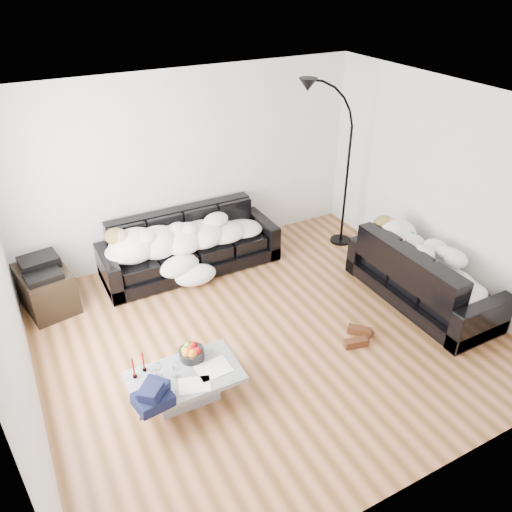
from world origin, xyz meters
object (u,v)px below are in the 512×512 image
sofa_back (190,244)px  stereo (40,266)px  sleeper_back (190,230)px  floor_lamp (347,174)px  coffee_table (186,386)px  wine_glass_a (159,370)px  sofa_right (424,273)px  wine_glass_c (177,370)px  shoes (357,337)px  av_cabinet (46,289)px  fruit_bowl (192,351)px  candle_left (134,368)px  candle_right (143,362)px  wine_glass_b (155,376)px  sleeper_right (427,258)px

sofa_back → stereo: 1.91m
sleeper_back → floor_lamp: floor_lamp is taller
coffee_table → floor_lamp: bearing=30.0°
coffee_table → wine_glass_a: wine_glass_a is taller
sofa_right → wine_glass_c: bearing=92.8°
sofa_back → shoes: bearing=-64.7°
shoes → coffee_table: bearing=-157.7°
sofa_back → av_cabinet: bearing=-179.8°
wine_glass_c → coffee_table: bearing=-2.0°
sofa_right → av_cabinet: (-4.20, 2.06, -0.13)m
coffee_table → fruit_bowl: 0.34m
sofa_right → av_cabinet: bearing=63.8°
shoes → stereo: size_ratio=1.03×
candle_left → candle_right: bearing=24.1°
coffee_table → floor_lamp: (3.26, 1.88, 0.94)m
fruit_bowl → stereo: size_ratio=0.59×
wine_glass_a → wine_glass_c: (0.15, -0.09, 0.01)m
sofa_back → stereo: bearing=-179.8°
fruit_bowl → wine_glass_b: size_ratio=1.71×
coffee_table → candle_left: (-0.43, 0.19, 0.27)m
wine_glass_a → coffee_table: bearing=-23.2°
sofa_right → shoes: (-1.19, -0.26, -0.35)m
sleeper_right → wine_glass_a: size_ratio=10.16×
sleeper_right → stereo: size_ratio=3.87×
stereo → floor_lamp: size_ratio=0.20×
fruit_bowl → wine_glass_b: bearing=-160.5°
wine_glass_b → wine_glass_c: size_ratio=0.81×
sofa_back → wine_glass_b: bearing=-119.0°
sofa_right → shoes: sofa_right is taller
sofa_right → shoes: 1.27m
candle_left → shoes: size_ratio=0.52×
candle_right → stereo: size_ratio=0.51×
sleeper_right → fruit_bowl: size_ratio=6.55×
candle_right → stereo: bearing=107.9°
shoes → stereo: (-3.01, 2.33, 0.55)m
sleeper_back → wine_glass_b: (-1.22, -2.14, -0.24)m
shoes → av_cabinet: bearing=167.4°
candle_left → floor_lamp: floor_lamp is taller
fruit_bowl → sleeper_back: bearing=68.5°
sofa_back → sofa_right: bearing=-42.1°
candle_left → stereo: bearing=104.6°
sofa_right → sleeper_right: sleeper_right is taller
sofa_right → floor_lamp: (0.03, 1.72, 0.70)m
coffee_table → wine_glass_a: (-0.22, 0.09, 0.24)m
candle_left → wine_glass_b: bearing=-44.1°
fruit_bowl → wine_glass_b: fruit_bowl is taller
wine_glass_b → av_cabinet: 2.30m
sleeper_right → floor_lamp: 1.78m
coffee_table → candle_right: bearing=143.7°
coffee_table → floor_lamp: floor_lamp is taller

